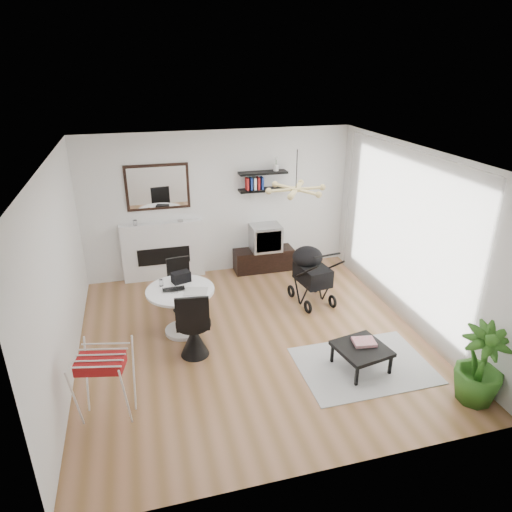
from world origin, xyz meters
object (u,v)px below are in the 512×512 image
object	(u,v)px
dining_table	(181,304)
coffee_table	(362,349)
stroller	(311,276)
fireplace	(163,244)
tv_console	(264,260)
potted_plant	(480,365)
drying_rack	(105,384)
crt_tv	(265,237)

from	to	relation	value
dining_table	coffee_table	xyz separation A→B (m)	(2.20, -1.51, -0.18)
stroller	coffee_table	distance (m)	1.97
fireplace	coffee_table	xyz separation A→B (m)	(2.30, -3.50, -0.39)
tv_console	dining_table	xyz separation A→B (m)	(-1.80, -1.85, 0.27)
dining_table	stroller	distance (m)	2.28
fireplace	stroller	xyz separation A→B (m)	(2.34, -1.53, -0.24)
tv_console	potted_plant	world-z (taller)	potted_plant
fireplace	drying_rack	size ratio (longest dim) A/B	2.46
drying_rack	potted_plant	world-z (taller)	potted_plant
coffee_table	potted_plant	size ratio (longest dim) A/B	0.72
dining_table	coffee_table	size ratio (longest dim) A/B	1.36
dining_table	potted_plant	xyz separation A→B (m)	(3.25, -2.43, 0.02)
tv_console	stroller	world-z (taller)	stroller
stroller	potted_plant	world-z (taller)	stroller
crt_tv	drying_rack	world-z (taller)	crt_tv
dining_table	drying_rack	xyz separation A→B (m)	(-1.03, -1.58, -0.02)
tv_console	stroller	bearing A→B (deg)	-72.87
coffee_table	potted_plant	xyz separation A→B (m)	(1.05, -0.92, 0.21)
coffee_table	tv_console	bearing A→B (deg)	96.70
dining_table	crt_tv	bearing A→B (deg)	45.22
stroller	drying_rack	bearing A→B (deg)	-156.29
dining_table	potted_plant	bearing A→B (deg)	-36.77
fireplace	tv_console	distance (m)	1.97
dining_table	coffee_table	bearing A→B (deg)	-34.49
coffee_table	potted_plant	distance (m)	1.41
fireplace	tv_console	world-z (taller)	fireplace
crt_tv	dining_table	xyz separation A→B (m)	(-1.84, -1.85, -0.20)
stroller	coffee_table	world-z (taller)	stroller
crt_tv	potted_plant	size ratio (longest dim) A/B	0.56
dining_table	drying_rack	world-z (taller)	drying_rack
tv_console	stroller	distance (m)	1.48
tv_console	crt_tv	world-z (taller)	crt_tv
crt_tv	potted_plant	xyz separation A→B (m)	(1.41, -4.28, -0.17)
crt_tv	coffee_table	world-z (taller)	crt_tv
tv_console	stroller	size ratio (longest dim) A/B	1.10
fireplace	drying_rack	bearing A→B (deg)	-104.55
potted_plant	drying_rack	bearing A→B (deg)	168.81
fireplace	coffee_table	world-z (taller)	fireplace
fireplace	potted_plant	world-z (taller)	fireplace
coffee_table	stroller	bearing A→B (deg)	88.95
fireplace	tv_console	bearing A→B (deg)	-4.04
tv_console	crt_tv	bearing A→B (deg)	-5.51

